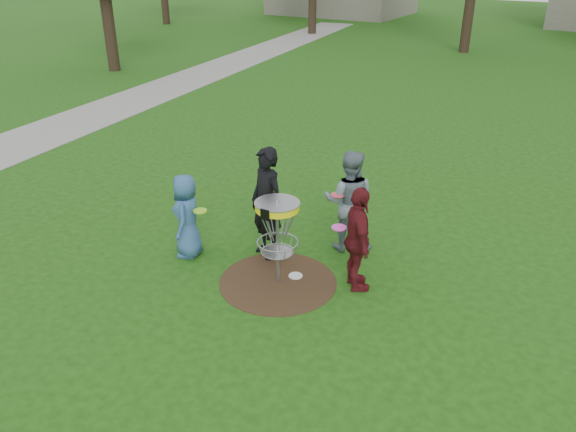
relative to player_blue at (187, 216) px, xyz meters
The scene contains 10 objects.
ground 1.85m from the player_blue, ahead, with size 100.00×100.00×0.00m, color #19470F.
dirt_patch 1.85m from the player_blue, ahead, with size 1.80×1.80×0.01m, color #47331E.
concrete_path 11.55m from the player_blue, 135.95° to the left, with size 2.20×40.00×0.02m, color #9E9E99.
player_blue is the anchor object (origin of this frame).
player_black 1.31m from the player_blue, 29.88° to the left, with size 0.68×0.45×1.86m, color black.
player_grey 2.64m from the player_blue, 35.55° to the left, with size 0.84×0.66×1.74m, color slate.
player_maroon 2.83m from the player_blue, 10.15° to the left, with size 0.95×0.39×1.62m, color maroon.
disc_on_grass 2.01m from the player_blue, ahead, with size 0.22×0.22×0.02m, color white.
disc_golf_basket 1.74m from the player_blue, ahead, with size 0.66×0.67×1.38m.
held_discs 1.66m from the player_blue, 18.65° to the left, with size 2.47×1.48×0.30m.
Camera 1 is at (3.86, -6.16, 4.68)m, focal length 35.00 mm.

